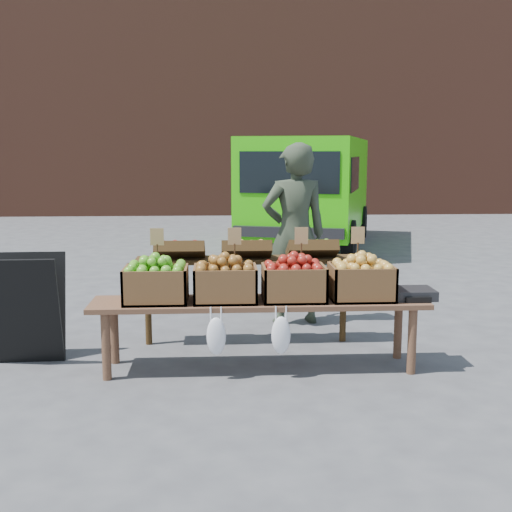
{
  "coord_description": "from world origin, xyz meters",
  "views": [
    {
      "loc": [
        0.49,
        -4.78,
        1.75
      ],
      "look_at": [
        0.81,
        0.75,
        0.85
      ],
      "focal_mm": 45.0,
      "sensor_mm": 36.0,
      "label": 1
    }
  ],
  "objects_px": {
    "vendor": "(294,234)",
    "display_bench": "(260,334)",
    "chalkboard_sign": "(25,308)",
    "crate_russet_pears": "(225,284)",
    "back_table": "(246,288)",
    "weighing_scale": "(412,293)",
    "crate_red_apples": "(294,283)",
    "delivery_van": "(309,193)",
    "crate_green_apples": "(361,282)",
    "crate_golden_apples": "(156,284)"
  },
  "relations": [
    {
      "from": "vendor",
      "to": "chalkboard_sign",
      "type": "xyz_separation_m",
      "value": [
        -2.39,
        -1.12,
        -0.46
      ]
    },
    {
      "from": "vendor",
      "to": "chalkboard_sign",
      "type": "distance_m",
      "value": 2.67
    },
    {
      "from": "vendor",
      "to": "weighing_scale",
      "type": "distance_m",
      "value": 1.65
    },
    {
      "from": "delivery_van",
      "to": "crate_golden_apples",
      "type": "distance_m",
      "value": 7.24
    },
    {
      "from": "vendor",
      "to": "display_bench",
      "type": "xyz_separation_m",
      "value": [
        -0.44,
        -1.41,
        -0.64
      ]
    },
    {
      "from": "vendor",
      "to": "crate_russet_pears",
      "type": "xyz_separation_m",
      "value": [
        -0.72,
        -1.41,
        -0.21
      ]
    },
    {
      "from": "delivery_van",
      "to": "display_bench",
      "type": "distance_m",
      "value": 7.07
    },
    {
      "from": "delivery_van",
      "to": "back_table",
      "type": "distance_m",
      "value": 6.36
    },
    {
      "from": "crate_golden_apples",
      "to": "crate_red_apples",
      "type": "height_order",
      "value": "same"
    },
    {
      "from": "display_bench",
      "to": "crate_red_apples",
      "type": "height_order",
      "value": "crate_red_apples"
    },
    {
      "from": "weighing_scale",
      "to": "crate_golden_apples",
      "type": "bearing_deg",
      "value": 180.0
    },
    {
      "from": "vendor",
      "to": "crate_golden_apples",
      "type": "height_order",
      "value": "vendor"
    },
    {
      "from": "vendor",
      "to": "display_bench",
      "type": "height_order",
      "value": "vendor"
    },
    {
      "from": "chalkboard_sign",
      "to": "crate_red_apples",
      "type": "bearing_deg",
      "value": -8.72
    },
    {
      "from": "chalkboard_sign",
      "to": "crate_russet_pears",
      "type": "xyz_separation_m",
      "value": [
        1.67,
        -0.29,
        0.25
      ]
    },
    {
      "from": "chalkboard_sign",
      "to": "crate_golden_apples",
      "type": "relative_size",
      "value": 1.85
    },
    {
      "from": "weighing_scale",
      "to": "delivery_van",
      "type": "bearing_deg",
      "value": 89.09
    },
    {
      "from": "weighing_scale",
      "to": "chalkboard_sign",
      "type": "bearing_deg",
      "value": 174.89
    },
    {
      "from": "delivery_van",
      "to": "crate_russet_pears",
      "type": "height_order",
      "value": "delivery_van"
    },
    {
      "from": "display_bench",
      "to": "weighing_scale",
      "type": "relative_size",
      "value": 7.94
    },
    {
      "from": "delivery_van",
      "to": "crate_russet_pears",
      "type": "xyz_separation_m",
      "value": [
        -1.63,
        -6.9,
        -0.29
      ]
    },
    {
      "from": "crate_green_apples",
      "to": "crate_red_apples",
      "type": "bearing_deg",
      "value": 180.0
    },
    {
      "from": "delivery_van",
      "to": "vendor",
      "type": "xyz_separation_m",
      "value": [
        -0.92,
        -5.49,
        -0.07
      ]
    },
    {
      "from": "back_table",
      "to": "delivery_van",
      "type": "bearing_deg",
      "value": 76.92
    },
    {
      "from": "vendor",
      "to": "crate_green_apples",
      "type": "relative_size",
      "value": 3.69
    },
    {
      "from": "delivery_van",
      "to": "vendor",
      "type": "relative_size",
      "value": 2.41
    },
    {
      "from": "crate_russet_pears",
      "to": "display_bench",
      "type": "bearing_deg",
      "value": 0.0
    },
    {
      "from": "crate_golden_apples",
      "to": "crate_green_apples",
      "type": "bearing_deg",
      "value": 0.0
    },
    {
      "from": "delivery_van",
      "to": "chalkboard_sign",
      "type": "distance_m",
      "value": 7.41
    },
    {
      "from": "delivery_van",
      "to": "crate_russet_pears",
      "type": "bearing_deg",
      "value": -86.7
    },
    {
      "from": "crate_russet_pears",
      "to": "crate_golden_apples",
      "type": "bearing_deg",
      "value": 180.0
    },
    {
      "from": "vendor",
      "to": "crate_russet_pears",
      "type": "height_order",
      "value": "vendor"
    },
    {
      "from": "chalkboard_sign",
      "to": "crate_red_apples",
      "type": "distance_m",
      "value": 2.25
    },
    {
      "from": "crate_russet_pears",
      "to": "crate_red_apples",
      "type": "distance_m",
      "value": 0.55
    },
    {
      "from": "back_table",
      "to": "display_bench",
      "type": "bearing_deg",
      "value": -84.02
    },
    {
      "from": "vendor",
      "to": "crate_red_apples",
      "type": "xyz_separation_m",
      "value": [
        -0.17,
        -1.41,
        -0.21
      ]
    },
    {
      "from": "display_bench",
      "to": "crate_red_apples",
      "type": "distance_m",
      "value": 0.51
    },
    {
      "from": "back_table",
      "to": "crate_russet_pears",
      "type": "relative_size",
      "value": 4.2
    },
    {
      "from": "chalkboard_sign",
      "to": "display_bench",
      "type": "bearing_deg",
      "value": -9.74
    },
    {
      "from": "delivery_van",
      "to": "weighing_scale",
      "type": "bearing_deg",
      "value": -74.28
    },
    {
      "from": "display_bench",
      "to": "crate_red_apples",
      "type": "xyz_separation_m",
      "value": [
        0.27,
        0.0,
        0.42
      ]
    },
    {
      "from": "back_table",
      "to": "crate_red_apples",
      "type": "bearing_deg",
      "value": -64.05
    },
    {
      "from": "crate_red_apples",
      "to": "crate_green_apples",
      "type": "relative_size",
      "value": 1.0
    },
    {
      "from": "crate_green_apples",
      "to": "weighing_scale",
      "type": "xyz_separation_m",
      "value": [
        0.43,
        0.0,
        -0.1
      ]
    },
    {
      "from": "chalkboard_sign",
      "to": "display_bench",
      "type": "height_order",
      "value": "chalkboard_sign"
    },
    {
      "from": "vendor",
      "to": "back_table",
      "type": "relative_size",
      "value": 0.88
    },
    {
      "from": "crate_golden_apples",
      "to": "delivery_van",
      "type": "bearing_deg",
      "value": 72.43
    },
    {
      "from": "delivery_van",
      "to": "crate_russet_pears",
      "type": "distance_m",
      "value": 7.1
    },
    {
      "from": "display_bench",
      "to": "crate_golden_apples",
      "type": "bearing_deg",
      "value": 180.0
    },
    {
      "from": "delivery_van",
      "to": "crate_red_apples",
      "type": "height_order",
      "value": "delivery_van"
    }
  ]
}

